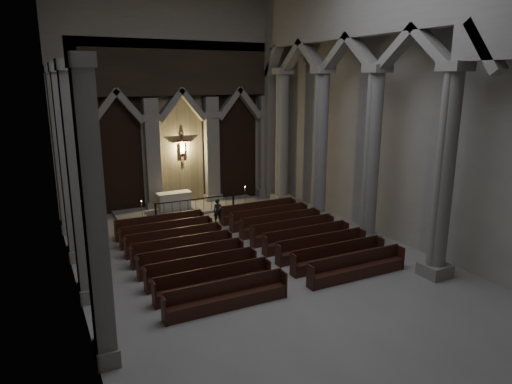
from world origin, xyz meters
The scene contains 11 objects.
room centered at (0.00, 0.00, 7.60)m, with size 24.00×24.10×12.00m.
sanctuary_wall centered at (0.00, 11.54, 6.62)m, with size 14.00×0.77×12.00m.
right_arcade centered at (5.50, 1.33, 7.83)m, with size 1.00×24.00×12.00m.
left_pilasters centered at (-6.75, 3.50, 3.91)m, with size 0.60×13.00×8.03m.
sanctuary_step centered at (0.00, 10.60, 0.07)m, with size 8.50×2.60×0.15m, color gray.
altar centered at (-0.93, 10.58, 0.65)m, with size 1.93×0.77×0.98m.
altar_rail centered at (0.00, 9.52, 0.61)m, with size 4.68×0.09×0.92m.
candle_stand_left centered at (-3.14, 8.93, 0.35)m, with size 0.22×0.22×1.30m.
candle_stand_right centered at (2.74, 8.87, 0.40)m, with size 0.25×0.25×1.46m.
pews centered at (0.00, 2.87, 0.32)m, with size 9.73×8.76×0.97m.
worshipper centered at (0.48, 7.40, 0.65)m, with size 0.48×0.31×1.30m, color black.
Camera 1 is at (-8.00, -14.04, 7.44)m, focal length 32.00 mm.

